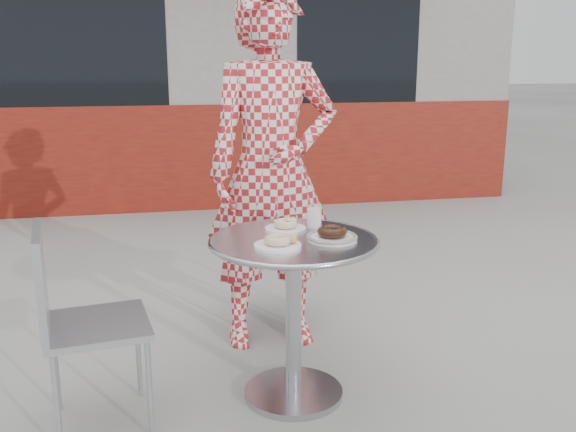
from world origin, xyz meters
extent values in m
plane|color=#989590|center=(0.00, 0.00, 0.00)|extent=(60.00, 60.00, 0.00)
cube|color=gray|center=(0.00, 5.60, 1.50)|extent=(6.00, 4.00, 3.00)
cube|color=maroon|center=(0.00, 3.68, 0.50)|extent=(6.02, 0.20, 1.00)
cube|color=black|center=(-1.20, 3.61, 1.70)|extent=(1.60, 0.04, 1.40)
cube|color=black|center=(1.40, 3.61, 1.70)|extent=(1.20, 0.04, 1.40)
cylinder|color=silver|center=(0.01, 0.01, 0.01)|extent=(0.43, 0.43, 0.03)
cylinder|color=silver|center=(0.01, 0.01, 0.35)|extent=(0.07, 0.07, 0.68)
cylinder|color=silver|center=(0.01, 0.01, 0.70)|extent=(0.68, 0.68, 0.02)
torus|color=silver|center=(0.01, 0.01, 0.70)|extent=(0.70, 0.70, 0.02)
cube|color=#AFB2B7|center=(0.05, 0.92, 0.40)|extent=(0.42, 0.42, 0.03)
cube|color=#AFB2B7|center=(0.02, 0.74, 0.60)|extent=(0.37, 0.07, 0.37)
cube|color=#AFB2B7|center=(-0.78, -0.04, 0.42)|extent=(0.44, 0.44, 0.03)
cube|color=#AFB2B7|center=(-0.97, -0.07, 0.63)|extent=(0.09, 0.39, 0.39)
imported|color=#AD1A20|center=(0.03, 0.60, 0.88)|extent=(0.66, 0.44, 1.77)
cylinder|color=white|center=(0.00, 0.15, 0.71)|extent=(0.18, 0.18, 0.01)
torus|color=#B36F45|center=(0.00, 0.15, 0.74)|extent=(0.10, 0.10, 0.03)
sphere|color=#B77A3F|center=(0.04, 0.19, 0.74)|extent=(0.04, 0.04, 0.04)
cylinder|color=white|center=(-0.08, -0.09, 0.71)|extent=(0.19, 0.19, 0.01)
torus|color=#B36F45|center=(-0.08, -0.09, 0.74)|extent=(0.11, 0.11, 0.04)
sphere|color=#B77A3F|center=(-0.02, -0.10, 0.74)|extent=(0.04, 0.04, 0.04)
cylinder|color=white|center=(0.16, -0.03, 0.72)|extent=(0.20, 0.20, 0.01)
torus|color=black|center=(0.16, -0.03, 0.74)|extent=(0.12, 0.12, 0.04)
torus|color=black|center=(0.16, -0.03, 0.72)|extent=(0.21, 0.21, 0.02)
cylinder|color=white|center=(0.13, 0.16, 0.75)|extent=(0.06, 0.06, 0.09)
cylinder|color=white|center=(0.13, 0.16, 0.76)|extent=(0.07, 0.07, 0.10)
camera|label=1|loc=(-0.51, -2.45, 1.43)|focal=40.00mm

